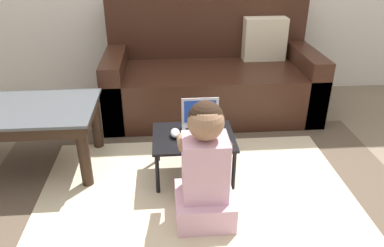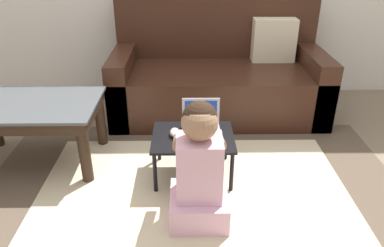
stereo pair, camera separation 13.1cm
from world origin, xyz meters
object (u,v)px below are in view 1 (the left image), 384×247
Objects in this scene: couch at (211,76)px; laptop_desk at (193,140)px; computer_mouse at (175,133)px; coffee_table at (26,118)px; person_seated at (205,170)px; laptop at (201,127)px.

laptop_desk is (-0.23, -1.02, -0.05)m from couch.
coffee_table is at bearing 169.74° from computer_mouse.
person_seated is (-0.21, -1.43, 0.01)m from couch.
computer_mouse reaches higher than laptop_desk.
laptop_desk is 2.14× the size of laptop.
person_seated is (-0.03, -0.45, -0.01)m from laptop.
laptop_desk is 0.10m from laptop.
laptop_desk is 0.41m from person_seated.
coffee_table is 1.21m from person_seated.
computer_mouse is 0.44m from person_seated.
person_seated reaches higher than coffee_table.
coffee_table is 1.10m from laptop.
computer_mouse is (0.93, -0.17, -0.05)m from coffee_table.
laptop is at bearing -100.52° from couch.
coffee_table is 1.75× the size of laptop_desk.
couch is at bearing 81.76° from person_seated.
couch reaches higher than coffee_table.
couch is 1.45m from person_seated.
coffee_table reaches higher than computer_mouse.
person_seated is (0.03, -0.41, 0.06)m from laptop_desk.
person_seated is (0.14, -0.42, 0.01)m from computer_mouse.
laptop reaches higher than coffee_table.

